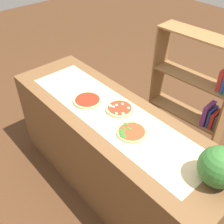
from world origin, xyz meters
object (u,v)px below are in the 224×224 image
(watermelon, at_px, (219,167))
(pizza_plain_0, at_px, (87,100))
(pizza_spinach_2, at_px, (131,132))
(pizza_mushroom_1, at_px, (120,108))
(bookshelf, at_px, (196,103))

(watermelon, bearing_deg, pizza_plain_0, -175.62)
(pizza_spinach_2, bearing_deg, watermelon, 7.42)
(pizza_plain_0, distance_m, pizza_mushroom_1, 0.31)
(pizza_plain_0, bearing_deg, watermelon, 4.38)
(pizza_plain_0, height_order, pizza_spinach_2, pizza_spinach_2)
(pizza_plain_0, relative_size, pizza_spinach_2, 1.06)
(watermelon, bearing_deg, pizza_mushroom_1, 177.51)
(pizza_plain_0, height_order, watermelon, watermelon)
(pizza_plain_0, xyz_separation_m, pizza_spinach_2, (0.55, 0.01, -0.00))
(pizza_mushroom_1, distance_m, bookshelf, 1.00)
(pizza_mushroom_1, bearing_deg, pizza_plain_0, -154.04)
(pizza_mushroom_1, height_order, pizza_spinach_2, pizza_mushroom_1)
(watermelon, bearing_deg, pizza_spinach_2, -172.58)
(pizza_mushroom_1, relative_size, watermelon, 0.91)
(pizza_plain_0, relative_size, watermelon, 0.95)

